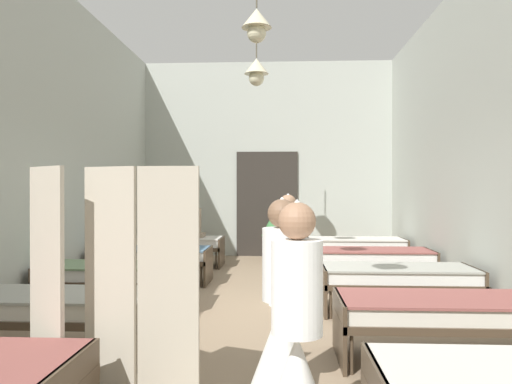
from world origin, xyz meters
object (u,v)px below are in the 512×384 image
object	(u,v)px
bed_left_row_1	(53,307)
privacy_screen	(108,291)
nurse_near_aisle	(282,323)
bed_left_row_2	(116,275)
nurse_mid_aisle	(288,265)
bed_left_row_4	(175,244)
bed_right_row_3	(372,258)
bed_right_row_1	(444,312)
patient_seated_primary	(193,222)
nurse_far_aisle	(297,364)
potted_plant	(275,228)
bed_left_row_3	(152,256)
bed_right_row_4	(356,245)
bed_right_row_2	(398,277)

from	to	relation	value
bed_left_row_1	privacy_screen	size ratio (longest dim) A/B	1.12
nurse_near_aisle	privacy_screen	world-z (taller)	privacy_screen
bed_left_row_2	nurse_mid_aisle	world-z (taller)	nurse_mid_aisle
bed_left_row_4	nurse_near_aisle	bearing A→B (deg)	-70.53
bed_left_row_1	nurse_mid_aisle	world-z (taller)	nurse_mid_aisle
bed_left_row_2	bed_right_row_3	distance (m)	3.99
bed_left_row_2	bed_right_row_1	bearing A→B (deg)	-26.19
patient_seated_primary	privacy_screen	bearing A→B (deg)	-84.77
bed_left_row_4	nurse_far_aisle	size ratio (longest dim) A/B	1.28
nurse_mid_aisle	bed_left_row_1	bearing A→B (deg)	140.42
nurse_far_aisle	privacy_screen	world-z (taller)	privacy_screen
bed_left_row_2	potted_plant	size ratio (longest dim) A/B	1.73
bed_right_row_1	bed_left_row_3	size ratio (longest dim) A/B	1.00
bed_right_row_4	bed_right_row_1	bearing A→B (deg)	-90.00
bed_right_row_2	bed_left_row_4	distance (m)	5.03
bed_right_row_4	bed_right_row_2	bearing A→B (deg)	-90.00
bed_right_row_4	nurse_near_aisle	world-z (taller)	nurse_near_aisle
bed_left_row_1	potted_plant	distance (m)	6.35
privacy_screen	bed_right_row_4	bearing A→B (deg)	87.74
bed_left_row_3	nurse_far_aisle	size ratio (longest dim) A/B	1.28
bed_right_row_2	patient_seated_primary	world-z (taller)	patient_seated_primary
bed_right_row_1	bed_left_row_3	bearing A→B (deg)	135.47
bed_right_row_4	nurse_near_aisle	size ratio (longest dim) A/B	1.28
nurse_far_aisle	bed_left_row_4	bearing A→B (deg)	-106.22
nurse_mid_aisle	patient_seated_primary	bearing A→B (deg)	36.78
bed_right_row_1	privacy_screen	world-z (taller)	privacy_screen
nurse_mid_aisle	bed_right_row_1	bearing A→B (deg)	-139.73
bed_left_row_1	bed_left_row_2	xyz separation A→B (m)	(0.00, 1.76, 0.00)
nurse_near_aisle	nurse_far_aisle	world-z (taller)	same
privacy_screen	bed_right_row_1	bearing A→B (deg)	44.17
bed_left_row_3	bed_right_row_1	bearing A→B (deg)	-44.53
bed_left_row_2	bed_left_row_3	size ratio (longest dim) A/B	1.00
bed_left_row_1	bed_right_row_3	bearing A→B (deg)	44.53
bed_right_row_1	nurse_near_aisle	size ratio (longest dim) A/B	1.28
bed_left_row_4	nurse_mid_aisle	distance (m)	3.89
bed_right_row_1	privacy_screen	distance (m)	2.92
bed_right_row_3	patient_seated_primary	distance (m)	3.74
bed_right_row_3	bed_left_row_4	distance (m)	3.99
bed_left_row_1	bed_right_row_2	distance (m)	3.99
potted_plant	nurse_far_aisle	bearing A→B (deg)	-88.20
bed_left_row_2	nurse_mid_aisle	distance (m)	2.24
bed_right_row_1	nurse_mid_aisle	distance (m)	2.50
nurse_mid_aisle	potted_plant	distance (m)	3.95
bed_left_row_4	nurse_near_aisle	world-z (taller)	nurse_near_aisle
bed_left_row_1	privacy_screen	distance (m)	1.58
bed_right_row_3	bed_right_row_4	xyz separation A→B (m)	(0.00, 1.76, 0.00)
bed_left_row_1	bed_right_row_1	xyz separation A→B (m)	(3.58, 0.00, 0.00)
privacy_screen	nurse_near_aisle	bearing A→B (deg)	40.04
bed_right_row_3	nurse_far_aisle	bearing A→B (deg)	-104.81
bed_left_row_4	nurse_far_aisle	world-z (taller)	nurse_far_aisle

